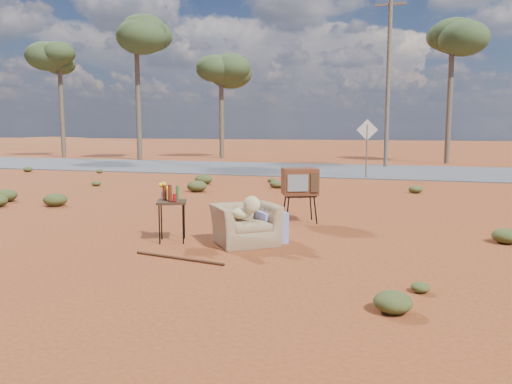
# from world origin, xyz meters

# --- Properties ---
(ground) EXTENTS (140.00, 140.00, 0.00)m
(ground) POSITION_xyz_m (0.00, 0.00, 0.00)
(ground) COLOR #99421E
(ground) RESTS_ON ground
(highway) EXTENTS (140.00, 7.00, 0.04)m
(highway) POSITION_xyz_m (0.00, 15.00, 0.02)
(highway) COLOR #565659
(highway) RESTS_ON ground
(dirt_mound) EXTENTS (26.00, 18.00, 2.00)m
(dirt_mound) POSITION_xyz_m (-30.00, 34.00, 0.00)
(dirt_mound) COLOR brown
(dirt_mound) RESTS_ON ground
(armchair) EXTENTS (1.26, 1.30, 0.87)m
(armchair) POSITION_xyz_m (0.48, 0.60, 0.41)
(armchair) COLOR #8C704C
(armchair) RESTS_ON ground
(tv_unit) EXTENTS (0.83, 0.75, 1.09)m
(tv_unit) POSITION_xyz_m (0.89, 2.62, 0.81)
(tv_unit) COLOR black
(tv_unit) RESTS_ON ground
(side_table) EXTENTS (0.62, 0.62, 0.97)m
(side_table) POSITION_xyz_m (-0.84, 0.37, 0.71)
(side_table) COLOR #352413
(side_table) RESTS_ON ground
(rusty_bar) EXTENTS (1.49, 0.30, 0.04)m
(rusty_bar) POSITION_xyz_m (-0.20, -0.67, 0.02)
(rusty_bar) COLOR #452412
(rusty_bar) RESTS_ON ground
(road_sign) EXTENTS (0.78, 0.06, 2.19)m
(road_sign) POSITION_xyz_m (1.50, 12.00, 1.50)
(road_sign) COLOR brown
(road_sign) RESTS_ON ground
(eucalyptus_far_left) EXTENTS (3.20, 3.20, 7.10)m
(eucalyptus_far_left) POSITION_xyz_m (-18.00, 20.00, 5.94)
(eucalyptus_far_left) COLOR brown
(eucalyptus_far_left) RESTS_ON ground
(eucalyptus_left) EXTENTS (3.20, 3.20, 8.10)m
(eucalyptus_left) POSITION_xyz_m (-12.00, 19.00, 6.92)
(eucalyptus_left) COLOR brown
(eucalyptus_left) RESTS_ON ground
(eucalyptus_near_left) EXTENTS (3.20, 3.20, 6.60)m
(eucalyptus_near_left) POSITION_xyz_m (-8.00, 22.00, 5.45)
(eucalyptus_near_left) COLOR brown
(eucalyptus_near_left) RESTS_ON ground
(eucalyptus_center) EXTENTS (3.20, 3.20, 7.60)m
(eucalyptus_center) POSITION_xyz_m (5.00, 21.00, 6.43)
(eucalyptus_center) COLOR brown
(eucalyptus_center) RESTS_ON ground
(utility_pole_center) EXTENTS (1.40, 0.20, 8.00)m
(utility_pole_center) POSITION_xyz_m (2.00, 17.50, 4.15)
(utility_pole_center) COLOR brown
(utility_pole_center) RESTS_ON ground
(scrub_patch) EXTENTS (17.49, 8.07, 0.33)m
(scrub_patch) POSITION_xyz_m (-0.82, 4.41, 0.14)
(scrub_patch) COLOR #454D21
(scrub_patch) RESTS_ON ground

